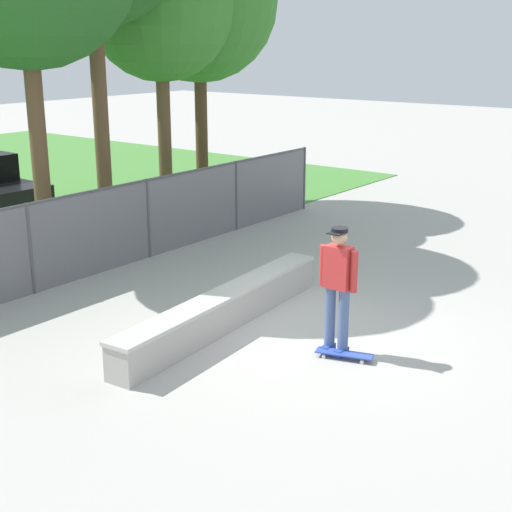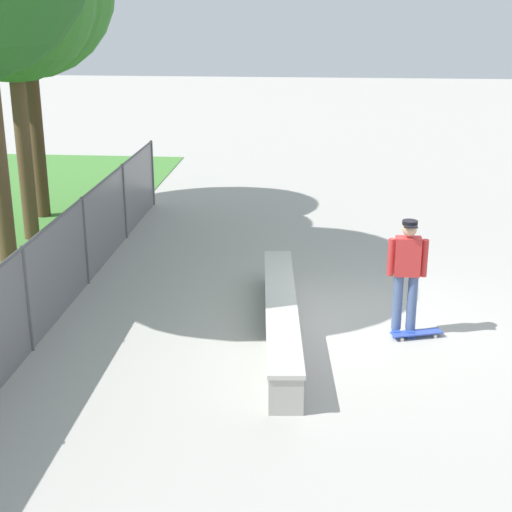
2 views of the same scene
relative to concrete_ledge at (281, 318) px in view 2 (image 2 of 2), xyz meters
The scene contains 5 objects.
ground_plane 1.41m from the concrete_ledge, 66.19° to the right, with size 80.00×80.00×0.00m, color #ADAAA3.
concrete_ledge is the anchor object (origin of this frame).
skateboarder 2.04m from the concrete_ledge, 83.85° to the right, with size 0.31×0.60×1.84m.
skateboard 2.10m from the concrete_ledge, 87.15° to the right, with size 0.43×0.82×0.09m.
chainlink_fence 3.75m from the concrete_ledge, 81.35° to the left, with size 14.22×0.07×1.63m.
Camera 2 is at (-11.43, 0.70, 4.98)m, focal length 53.83 mm.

